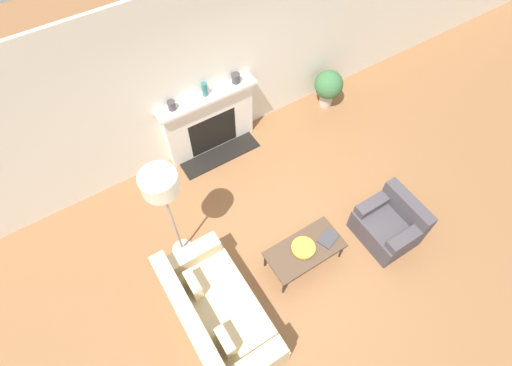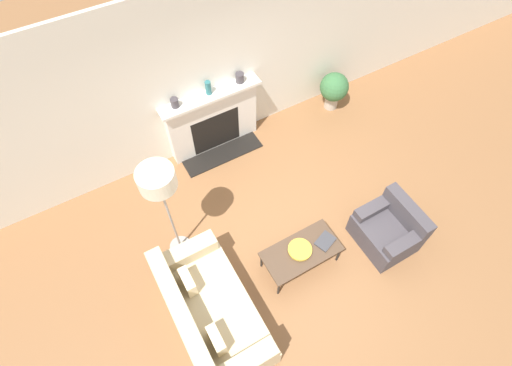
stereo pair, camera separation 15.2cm
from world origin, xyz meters
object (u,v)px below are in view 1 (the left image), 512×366
at_px(fireplace, 210,123).
at_px(mantel_vase_left, 172,105).
at_px(coffee_table, 305,250).
at_px(book, 328,238).
at_px(potted_plant, 328,86).
at_px(floor_lamp, 161,189).
at_px(armchair_near, 390,224).
at_px(mantel_vase_center_right, 236,78).
at_px(bowl, 303,248).
at_px(mantel_vase_center_left, 205,89).
at_px(couch, 216,315).

bearing_deg(fireplace, mantel_vase_left, 178.56).
relative_size(coffee_table, book, 3.31).
distance_m(book, potted_plant, 3.07).
bearing_deg(floor_lamp, armchair_near, -27.22).
bearing_deg(mantel_vase_center_right, bowl, -101.01).
bearing_deg(book, mantel_vase_center_right, 67.43).
height_order(mantel_vase_center_left, mantel_vase_center_right, mantel_vase_center_left).
bearing_deg(potted_plant, floor_lamp, -160.75).
bearing_deg(mantel_vase_center_left, potted_plant, -6.49).
bearing_deg(mantel_vase_left, potted_plant, -5.24).
height_order(couch, floor_lamp, floor_lamp).
relative_size(floor_lamp, mantel_vase_center_right, 12.02).
relative_size(book, mantel_vase_center_left, 1.42).
distance_m(fireplace, mantel_vase_center_left, 0.72).
bearing_deg(mantel_vase_left, couch, -107.40).
height_order(floor_lamp, potted_plant, floor_lamp).
distance_m(fireplace, coffee_table, 2.63).
bearing_deg(mantel_vase_center_right, coffee_table, -100.52).
bearing_deg(fireplace, mantel_vase_center_left, 104.51).
bearing_deg(couch, book, -88.00).
bearing_deg(bowl, potted_plant, 45.93).
xyz_separation_m(mantel_vase_left, mantel_vase_center_right, (1.10, 0.00, 0.00)).
distance_m(coffee_table, book, 0.37).
height_order(bowl, mantel_vase_left, mantel_vase_left).
xyz_separation_m(coffee_table, potted_plant, (2.26, 2.37, 0.07)).
height_order(book, mantel_vase_center_left, mantel_vase_center_left).
xyz_separation_m(floor_lamp, mantel_vase_center_left, (1.35, 1.54, -0.35)).
height_order(coffee_table, potted_plant, potted_plant).
xyz_separation_m(fireplace, couch, (-1.42, -2.73, -0.25)).
relative_size(armchair_near, mantel_vase_center_right, 5.35).
xyz_separation_m(book, floor_lamp, (-1.76, 1.14, 1.23)).
height_order(coffee_table, floor_lamp, floor_lamp).
distance_m(coffee_table, mantel_vase_left, 2.85).
bearing_deg(bowl, floor_lamp, 141.89).
xyz_separation_m(mantel_vase_left, mantel_vase_center_left, (0.56, 0.00, 0.04)).
distance_m(coffee_table, mantel_vase_center_right, 2.82).
height_order(couch, bowl, couch).
relative_size(coffee_table, bowl, 3.26).
xyz_separation_m(fireplace, armchair_near, (1.38, -2.93, -0.29)).
xyz_separation_m(coffee_table, bowl, (-0.02, 0.02, 0.06)).
height_order(floor_lamp, mantel_vase_left, floor_lamp).
bearing_deg(potted_plant, mantel_vase_left, 174.76).
xyz_separation_m(book, potted_plant, (1.90, 2.42, 0.03)).
bearing_deg(armchair_near, mantel_vase_left, -146.66).
xyz_separation_m(mantel_vase_left, potted_plant, (2.87, -0.26, -0.81)).
relative_size(coffee_table, mantel_vase_center_right, 6.89).
relative_size(fireplace, book, 5.11).
bearing_deg(mantel_vase_center_left, bowl, -89.32).
distance_m(armchair_near, mantel_vase_center_right, 3.21).
bearing_deg(mantel_vase_left, mantel_vase_center_left, 0.00).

